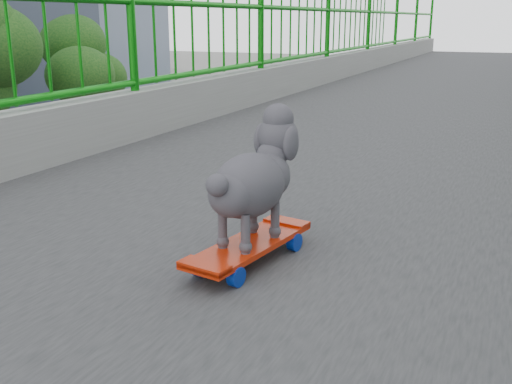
{
  "coord_description": "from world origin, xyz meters",
  "views": [
    {
      "loc": [
        0.92,
        -3.22,
        7.74
      ],
      "look_at": [
        0.17,
        -1.58,
        7.22
      ],
      "focal_mm": 42.0,
      "sensor_mm": 36.0,
      "label": 1
    }
  ],
  "objects": [
    {
      "name": "skateboard",
      "position": [
        0.17,
        -1.63,
        7.05
      ],
      "size": [
        0.23,
        0.54,
        0.07
      ],
      "rotation": [
        0.0,
        0.0,
        -0.16
      ],
      "color": "red",
      "rests_on": "footbridge"
    },
    {
      "name": "poodle",
      "position": [
        0.18,
        -1.6,
        7.27
      ],
      "size": [
        0.23,
        0.45,
        0.38
      ],
      "rotation": [
        0.0,
        0.0,
        -0.16
      ],
      "color": "#2F2D33",
      "rests_on": "skateboard"
    },
    {
      "name": "railing",
      "position": [
        0.0,
        0.0,
        7.21
      ],
      "size": [
        3.0,
        24.0,
        1.42
      ],
      "color": "gray",
      "rests_on": "footbridge"
    },
    {
      "name": "car_6",
      "position": [
        -9.2,
        9.59,
        0.69
      ],
      "size": [
        2.28,
        4.94,
        1.37
      ],
      "primitive_type": "imported",
      "color": "red",
      "rests_on": "ground"
    },
    {
      "name": "car_1",
      "position": [
        -9.2,
        8.88,
        0.73
      ],
      "size": [
        1.54,
        4.41,
        1.45
      ],
      "primitive_type": "imported",
      "color": "gray",
      "rests_on": "ground"
    },
    {
      "name": "car_5",
      "position": [
        -6.0,
        10.76,
        0.75
      ],
      "size": [
        1.58,
        4.53,
        1.49
      ],
      "primitive_type": "imported",
      "color": "gray",
      "rests_on": "ground"
    }
  ]
}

